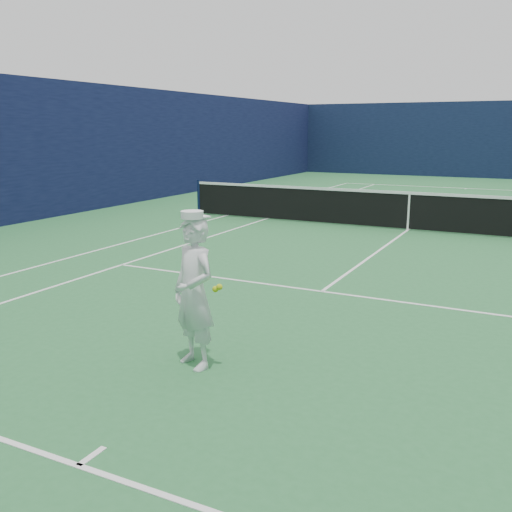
{
  "coord_description": "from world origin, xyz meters",
  "views": [
    {
      "loc": [
        3.05,
        -14.83,
        2.59
      ],
      "look_at": [
        -0.23,
        -8.32,
        0.95
      ],
      "focal_mm": 40.0,
      "sensor_mm": 36.0,
      "label": 1
    }
  ],
  "objects": [
    {
      "name": "ground",
      "position": [
        0.0,
        0.0,
        0.0
      ],
      "size": [
        80.0,
        80.0,
        0.0
      ],
      "primitive_type": "plane",
      "color": "#286B38",
      "rests_on": "ground"
    },
    {
      "name": "court_markings",
      "position": [
        0.0,
        0.0,
        0.0
      ],
      "size": [
        11.03,
        23.83,
        0.01
      ],
      "color": "white",
      "rests_on": "ground"
    },
    {
      "name": "windscreen_fence",
      "position": [
        0.0,
        0.0,
        2.0
      ],
      "size": [
        20.12,
        36.12,
        4.0
      ],
      "color": "#0E1734",
      "rests_on": "ground"
    },
    {
      "name": "tennis_net",
      "position": [
        0.0,
        0.0,
        0.55
      ],
      "size": [
        12.88,
        0.09,
        1.07
      ],
      "color": "#141E4C",
      "rests_on": "ground"
    },
    {
      "name": "tennis_player",
      "position": [
        -0.23,
        -9.81,
        0.85
      ],
      "size": [
        0.72,
        0.7,
        1.74
      ],
      "rotation": [
        0.0,
        0.0,
        -0.41
      ],
      "color": "white",
      "rests_on": "ground"
    }
  ]
}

